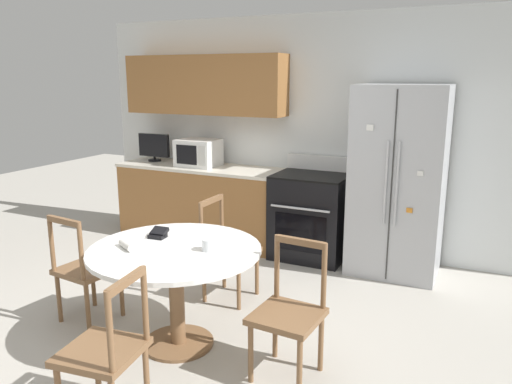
{
  "coord_description": "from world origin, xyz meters",
  "views": [
    {
      "loc": [
        1.93,
        -2.69,
        1.95
      ],
      "look_at": [
        0.09,
        1.15,
        0.95
      ],
      "focal_mm": 35.0,
      "sensor_mm": 36.0,
      "label": 1
    }
  ],
  "objects": [
    {
      "name": "wallet",
      "position": [
        -0.29,
        0.23,
        0.78
      ],
      "size": [
        0.13,
        0.14,
        0.07
      ],
      "color": "black",
      "rests_on": "dining_table"
    },
    {
      "name": "dining_chair_far",
      "position": [
        -0.09,
        0.95,
        0.43
      ],
      "size": [
        0.43,
        0.43,
        0.9
      ],
      "rotation": [
        0.0,
        0.0,
        4.69
      ],
      "color": "brown",
      "rests_on": "ground_plane"
    },
    {
      "name": "folded_napkin",
      "position": [
        -0.33,
        -0.08,
        0.78
      ],
      "size": [
        0.18,
        0.13,
        0.05
      ],
      "color": "silver",
      "rests_on": "dining_table"
    },
    {
      "name": "oven_range",
      "position": [
        0.22,
        2.26,
        0.47
      ],
      "size": [
        0.77,
        0.68,
        1.08
      ],
      "color": "black",
      "rests_on": "ground_plane"
    },
    {
      "name": "dining_chair_near",
      "position": [
        0.08,
        -0.78,
        0.43
      ],
      "size": [
        0.47,
        0.47,
        0.9
      ],
      "rotation": [
        0.0,
        0.0,
        1.7
      ],
      "color": "brown",
      "rests_on": "ground_plane"
    },
    {
      "name": "refrigerator",
      "position": [
        1.12,
        2.24,
        0.93
      ],
      "size": [
        0.86,
        0.72,
        1.87
      ],
      "color": "#B2B5BA",
      "rests_on": "ground_plane"
    },
    {
      "name": "microwave",
      "position": [
        -1.21,
        2.28,
        1.06
      ],
      "size": [
        0.47,
        0.39,
        0.32
      ],
      "color": "white",
      "rests_on": "kitchen_counter"
    },
    {
      "name": "dining_table",
      "position": [
        -0.04,
        0.08,
        0.61
      ],
      "size": [
        1.23,
        1.23,
        0.76
      ],
      "color": "white",
      "rests_on": "ground_plane"
    },
    {
      "name": "candle_glass",
      "position": [
        0.21,
        0.14,
        0.79
      ],
      "size": [
        0.1,
        0.1,
        0.08
      ],
      "color": "silver",
      "rests_on": "dining_table"
    },
    {
      "name": "countertop_tv",
      "position": [
        -1.89,
        2.34,
        1.09
      ],
      "size": [
        0.43,
        0.16,
        0.34
      ],
      "color": "black",
      "rests_on": "kitchen_counter"
    },
    {
      "name": "dining_chair_right",
      "position": [
        0.83,
        0.09,
        0.43
      ],
      "size": [
        0.45,
        0.45,
        0.9
      ],
      "rotation": [
        0.0,
        0.0,
        3.08
      ],
      "color": "brown",
      "rests_on": "ground_plane"
    },
    {
      "name": "kitchen_counter",
      "position": [
        -1.19,
        2.29,
        0.45
      ],
      "size": [
        2.03,
        0.64,
        0.9
      ],
      "color": "#936033",
      "rests_on": "ground_plane"
    },
    {
      "name": "dining_chair_left",
      "position": [
        -0.91,
        0.09,
        0.43
      ],
      "size": [
        0.46,
        0.46,
        0.9
      ],
      "rotation": [
        0.0,
        0.0,
        6.17
      ],
      "color": "brown",
      "rests_on": "ground_plane"
    },
    {
      "name": "ground_plane",
      "position": [
        0.0,
        0.0,
        0.0
      ],
      "size": [
        14.0,
        14.0,
        0.0
      ],
      "primitive_type": "plane",
      "color": "#B2ADA3"
    },
    {
      "name": "back_wall",
      "position": [
        -0.31,
        2.59,
        1.44
      ],
      "size": [
        5.2,
        0.44,
        2.6
      ],
      "color": "silver",
      "rests_on": "ground_plane"
    }
  ]
}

